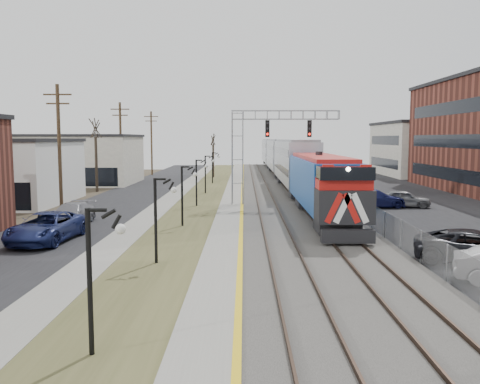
{
  "coord_description": "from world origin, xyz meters",
  "views": [
    {
      "loc": [
        0.06,
        -14.98,
        5.8
      ],
      "look_at": [
        -0.18,
        15.22,
        2.6
      ],
      "focal_mm": 38.0,
      "sensor_mm": 36.0,
      "label": 1
    }
  ],
  "objects": [
    {
      "name": "sidewalk",
      "position": [
        -7.0,
        35.0,
        0.04
      ],
      "size": [
        2.0,
        120.0,
        0.08
      ],
      "primitive_type": "cube",
      "color": "gray",
      "rests_on": "ground"
    },
    {
      "name": "car_street_a",
      "position": [
        -10.99,
        12.87,
        0.82
      ],
      "size": [
        3.16,
        6.1,
        1.64
      ],
      "primitive_type": "imported",
      "rotation": [
        0.0,
        0.0,
        -0.08
      ],
      "color": "navy",
      "rests_on": "ground"
    },
    {
      "name": "ground",
      "position": [
        0.0,
        0.0,
        0.0
      ],
      "size": [
        160.0,
        160.0,
        0.0
      ],
      "primitive_type": "plane",
      "color": "#473D2D",
      "rests_on": "ground"
    },
    {
      "name": "bare_trees",
      "position": [
        -12.66,
        38.91,
        2.7
      ],
      "size": [
        12.3,
        42.3,
        5.95
      ],
      "color": "#382D23",
      "rests_on": "ground"
    },
    {
      "name": "grass_median",
      "position": [
        -4.0,
        35.0,
        0.03
      ],
      "size": [
        4.0,
        120.0,
        0.06
      ],
      "primitive_type": "cube",
      "color": "#464826",
      "rests_on": "ground"
    },
    {
      "name": "ballast_bed",
      "position": [
        4.0,
        35.0,
        0.1
      ],
      "size": [
        8.0,
        120.0,
        0.2
      ],
      "primitive_type": "cube",
      "color": "#595651",
      "rests_on": "ground"
    },
    {
      "name": "train",
      "position": [
        5.5,
        55.64,
        2.92
      ],
      "size": [
        3.0,
        85.85,
        5.33
      ],
      "color": "#124497",
      "rests_on": "ground"
    },
    {
      "name": "street_west",
      "position": [
        -11.5,
        35.0,
        0.02
      ],
      "size": [
        7.0,
        120.0,
        0.04
      ],
      "primitive_type": "cube",
      "color": "black",
      "rests_on": "ground"
    },
    {
      "name": "utility_poles",
      "position": [
        -14.5,
        25.0,
        5.0
      ],
      "size": [
        0.28,
        80.28,
        10.0
      ],
      "color": "#4C3823",
      "rests_on": "ground"
    },
    {
      "name": "car_lot_e",
      "position": [
        13.5,
        27.4,
        0.73
      ],
      "size": [
        4.49,
        2.36,
        1.46
      ],
      "primitive_type": "imported",
      "rotation": [
        0.0,
        0.0,
        1.42
      ],
      "color": "slate",
      "rests_on": "ground"
    },
    {
      "name": "parking_lot",
      "position": [
        16.0,
        35.0,
        0.02
      ],
      "size": [
        16.0,
        120.0,
        0.04
      ],
      "primitive_type": "cube",
      "color": "black",
      "rests_on": "ground"
    },
    {
      "name": "platform",
      "position": [
        -1.0,
        35.0,
        0.12
      ],
      "size": [
        2.0,
        120.0,
        0.24
      ],
      "primitive_type": "cube",
      "color": "gray",
      "rests_on": "ground"
    },
    {
      "name": "track_near",
      "position": [
        2.0,
        35.0,
        0.28
      ],
      "size": [
        1.58,
        120.0,
        0.15
      ],
      "color": "#2D2119",
      "rests_on": "ballast_bed"
    },
    {
      "name": "signal_gantry",
      "position": [
        1.22,
        27.99,
        5.59
      ],
      "size": [
        9.0,
        1.07,
        8.15
      ],
      "color": "gray",
      "rests_on": "ground"
    },
    {
      "name": "fence",
      "position": [
        8.2,
        35.0,
        0.8
      ],
      "size": [
        0.04,
        120.0,
        1.6
      ],
      "primitive_type": "cube",
      "color": "gray",
      "rests_on": "ground"
    },
    {
      "name": "track_far",
      "position": [
        5.5,
        35.0,
        0.28
      ],
      "size": [
        1.58,
        120.0,
        0.15
      ],
      "color": "#2D2119",
      "rests_on": "ballast_bed"
    },
    {
      "name": "car_lot_c",
      "position": [
        10.8,
        8.12,
        0.77
      ],
      "size": [
        6.06,
        4.33,
        1.53
      ],
      "primitive_type": "imported",
      "rotation": [
        0.0,
        0.0,
        1.21
      ],
      "color": "black",
      "rests_on": "ground"
    },
    {
      "name": "car_lot_d",
      "position": [
        10.83,
        27.08,
        0.79
      ],
      "size": [
        5.75,
        3.11,
        1.58
      ],
      "primitive_type": "imported",
      "rotation": [
        0.0,
        0.0,
        1.74
      ],
      "color": "navy",
      "rests_on": "ground"
    },
    {
      "name": "lampposts",
      "position": [
        -4.0,
        18.29,
        2.0
      ],
      "size": [
        0.14,
        62.14,
        4.0
      ],
      "color": "black",
      "rests_on": "ground"
    },
    {
      "name": "platform_edge",
      "position": [
        -0.12,
        35.0,
        0.24
      ],
      "size": [
        0.24,
        120.0,
        0.01
      ],
      "primitive_type": "cube",
      "color": "gold",
      "rests_on": "platform"
    },
    {
      "name": "car_street_b",
      "position": [
        -11.48,
        18.42,
        0.73
      ],
      "size": [
        2.35,
        5.12,
        1.45
      ],
      "primitive_type": "imported",
      "rotation": [
        0.0,
        0.0,
        -0.06
      ],
      "color": "gray",
      "rests_on": "ground"
    }
  ]
}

